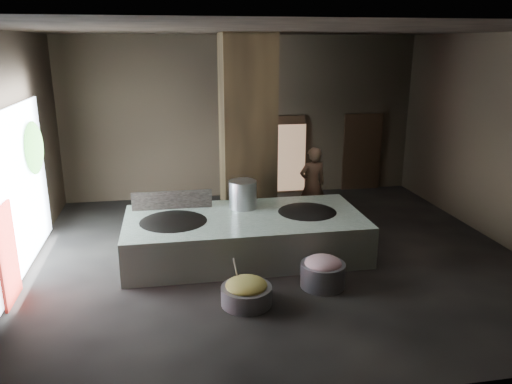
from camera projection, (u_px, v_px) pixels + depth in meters
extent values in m
cube|color=black|center=(276.00, 257.00, 10.49)|extent=(10.00, 9.00, 0.10)
cube|color=black|center=(279.00, 27.00, 9.18)|extent=(10.00, 9.00, 0.10)
cube|color=black|center=(243.00, 118.00, 14.13)|extent=(10.00, 0.10, 4.50)
cube|color=black|center=(368.00, 231.00, 5.54)|extent=(10.00, 0.10, 4.50)
cube|color=black|center=(4.00, 160.00, 8.97)|extent=(0.10, 9.00, 4.50)
cube|color=black|center=(507.00, 141.00, 10.70)|extent=(0.10, 9.00, 4.50)
cube|color=black|center=(247.00, 134.00, 11.58)|extent=(1.20, 1.20, 4.50)
cube|color=silver|center=(245.00, 235.00, 10.38)|extent=(4.89, 2.36, 0.85)
cube|color=black|center=(245.00, 218.00, 10.27)|extent=(4.77, 2.29, 0.03)
ellipsoid|color=black|center=(174.00, 226.00, 10.00)|extent=(1.54, 1.54, 0.42)
cylinder|color=black|center=(173.00, 223.00, 9.98)|extent=(1.57, 1.57, 0.05)
ellipsoid|color=black|center=(307.00, 216.00, 10.57)|extent=(1.43, 1.43, 0.40)
cylinder|color=black|center=(307.00, 213.00, 10.55)|extent=(1.46, 1.46, 0.05)
cylinder|color=silver|center=(243.00, 195.00, 10.71)|extent=(0.59, 0.59, 0.64)
cube|color=black|center=(172.00, 201.00, 10.67)|extent=(1.70, 0.07, 0.42)
imported|color=brown|center=(312.00, 184.00, 12.27)|extent=(0.73, 0.52, 1.87)
cylinder|color=slate|center=(246.00, 295.00, 8.45)|extent=(0.88, 0.88, 0.32)
ellipsoid|color=olive|center=(246.00, 285.00, 8.40)|extent=(0.71, 0.71, 0.22)
cylinder|color=silver|center=(236.00, 271.00, 8.46)|extent=(0.16, 0.32, 0.62)
cylinder|color=slate|center=(323.00, 275.00, 9.06)|extent=(1.06, 1.06, 0.44)
ellipsoid|color=#B0697A|center=(323.00, 263.00, 9.00)|extent=(0.67, 0.67, 0.26)
cube|color=black|center=(284.00, 156.00, 14.56)|extent=(1.18, 0.08, 2.38)
cube|color=#8C6647|center=(291.00, 158.00, 14.57)|extent=(0.83, 0.04, 1.97)
cube|color=black|center=(362.00, 153.00, 14.97)|extent=(1.18, 0.08, 2.38)
cube|color=#8C6647|center=(357.00, 154.00, 15.17)|extent=(0.86, 0.04, 2.03)
cube|color=white|center=(18.00, 191.00, 9.36)|extent=(0.04, 4.20, 3.10)
cube|color=maroon|center=(8.00, 255.00, 8.36)|extent=(0.05, 0.90, 1.70)
ellipsoid|color=#194714|center=(34.00, 148.00, 10.25)|extent=(0.28, 1.10, 1.10)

